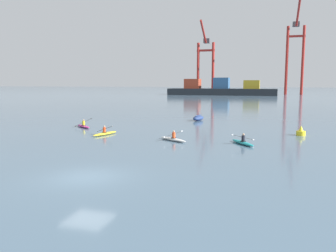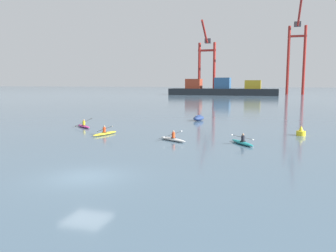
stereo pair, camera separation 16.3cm
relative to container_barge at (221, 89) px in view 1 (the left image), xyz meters
The scene contains 10 objects.
ground_plane 129.65m from the container_barge, 85.61° to the right, with size 800.00×800.00×0.00m, color slate.
container_barge is the anchor object (origin of this frame).
gantry_crane_west 18.36m from the container_barge, 132.81° to the left, with size 8.07×16.68×31.29m.
gantry_crane_west_mid 37.74m from the container_barge, 26.28° to the left, with size 7.83×18.82×38.59m.
capsized_dinghy 100.06m from the container_barge, 84.12° to the right, with size 1.63×2.77×0.76m.
channel_buoy 112.07m from the container_barge, 78.30° to the right, with size 0.90×0.90×1.00m.
kayak_yellow 115.01m from the container_barge, 88.13° to the right, with size 2.12×3.44×1.03m.
kayak_magenta 110.45m from the container_barge, 90.70° to the right, with size 3.04×2.57×1.08m.
kayak_white 116.93m from the container_barge, 84.45° to the right, with size 3.15×2.40×0.95m.
kayak_teal 117.71m from the container_barge, 81.45° to the right, with size 2.41×3.15×0.95m.
Camera 1 is at (9.54, -16.38, 5.23)m, focal length 36.27 mm.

